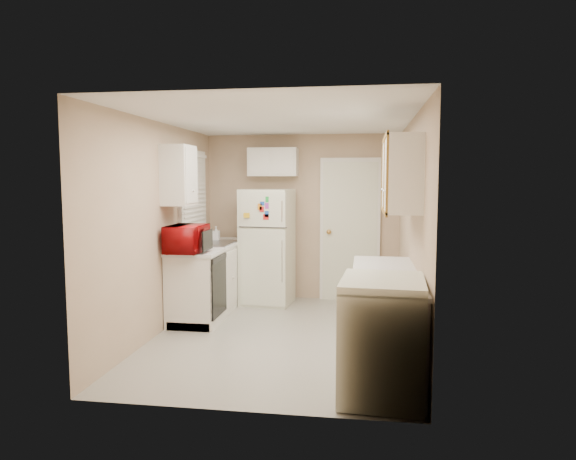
# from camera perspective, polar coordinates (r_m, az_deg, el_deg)

# --- Properties ---
(floor) EXTENTS (3.80, 3.80, 0.00)m
(floor) POSITION_cam_1_polar(r_m,az_deg,el_deg) (5.88, -0.73, -11.70)
(floor) COLOR #B0ADA3
(floor) RESTS_ON ground
(ceiling) EXTENTS (3.80, 3.80, 0.00)m
(ceiling) POSITION_cam_1_polar(r_m,az_deg,el_deg) (5.65, -0.76, 12.20)
(ceiling) COLOR white
(ceiling) RESTS_ON floor
(wall_left) EXTENTS (3.80, 3.80, 0.00)m
(wall_left) POSITION_cam_1_polar(r_m,az_deg,el_deg) (6.03, -14.00, 0.20)
(wall_left) COLOR tan
(wall_left) RESTS_ON floor
(wall_right) EXTENTS (3.80, 3.80, 0.00)m
(wall_right) POSITION_cam_1_polar(r_m,az_deg,el_deg) (5.59, 13.56, -0.20)
(wall_right) COLOR tan
(wall_right) RESTS_ON floor
(wall_back) EXTENTS (2.80, 2.80, 0.00)m
(wall_back) POSITION_cam_1_polar(r_m,az_deg,el_deg) (7.52, 1.57, 1.42)
(wall_back) COLOR tan
(wall_back) RESTS_ON floor
(wall_front) EXTENTS (2.80, 2.80, 0.00)m
(wall_front) POSITION_cam_1_polar(r_m,az_deg,el_deg) (3.79, -5.36, -2.80)
(wall_front) COLOR tan
(wall_front) RESTS_ON floor
(left_counter) EXTENTS (0.60, 1.80, 0.90)m
(left_counter) POSITION_cam_1_polar(r_m,az_deg,el_deg) (6.87, -8.65, -5.35)
(left_counter) COLOR silver
(left_counter) RESTS_ON floor
(dishwasher) EXTENTS (0.03, 0.58, 0.72)m
(dishwasher) POSITION_cam_1_polar(r_m,az_deg,el_deg) (6.22, -7.72, -6.13)
(dishwasher) COLOR black
(dishwasher) RESTS_ON floor
(sink) EXTENTS (0.54, 0.74, 0.16)m
(sink) POSITION_cam_1_polar(r_m,az_deg,el_deg) (6.95, -8.34, -1.80)
(sink) COLOR gray
(sink) RESTS_ON left_counter
(microwave) EXTENTS (0.58, 0.33, 0.39)m
(microwave) POSITION_cam_1_polar(r_m,az_deg,el_deg) (6.12, -11.17, -1.07)
(microwave) COLOR #980709
(microwave) RESTS_ON left_counter
(soap_bottle) EXTENTS (0.09, 0.09, 0.20)m
(soap_bottle) POSITION_cam_1_polar(r_m,az_deg,el_deg) (7.25, -8.01, -0.37)
(soap_bottle) COLOR silver
(soap_bottle) RESTS_ON left_counter
(window_blinds) EXTENTS (0.10, 0.98, 1.08)m
(window_blinds) POSITION_cam_1_polar(r_m,az_deg,el_deg) (6.97, -10.48, 4.29)
(window_blinds) COLOR silver
(window_blinds) RESTS_ON wall_left
(upper_cabinet_left) EXTENTS (0.30, 0.45, 0.70)m
(upper_cabinet_left) POSITION_cam_1_polar(r_m,az_deg,el_deg) (6.15, -12.05, 5.95)
(upper_cabinet_left) COLOR silver
(upper_cabinet_left) RESTS_ON wall_left
(refrigerator) EXTENTS (0.72, 0.71, 1.62)m
(refrigerator) POSITION_cam_1_polar(r_m,az_deg,el_deg) (7.22, -2.29, -1.88)
(refrigerator) COLOR silver
(refrigerator) RESTS_ON floor
(cabinet_over_fridge) EXTENTS (0.70, 0.30, 0.40)m
(cabinet_over_fridge) POSITION_cam_1_polar(r_m,az_deg,el_deg) (7.41, -1.65, 7.55)
(cabinet_over_fridge) COLOR silver
(cabinet_over_fridge) RESTS_ON wall_back
(interior_door) EXTENTS (0.86, 0.06, 2.08)m
(interior_door) POSITION_cam_1_polar(r_m,az_deg,el_deg) (7.44, 6.89, -0.05)
(interior_door) COLOR silver
(interior_door) RESTS_ON floor
(right_counter) EXTENTS (0.60, 2.00, 0.90)m
(right_counter) POSITION_cam_1_polar(r_m,az_deg,el_deg) (4.92, 10.65, -9.82)
(right_counter) COLOR silver
(right_counter) RESTS_ON floor
(stove) EXTENTS (0.70, 0.84, 0.98)m
(stove) POSITION_cam_1_polar(r_m,az_deg,el_deg) (4.29, 10.41, -11.61)
(stove) COLOR silver
(stove) RESTS_ON floor
(upper_cabinet_right) EXTENTS (0.30, 1.20, 0.70)m
(upper_cabinet_right) POSITION_cam_1_polar(r_m,az_deg,el_deg) (5.05, 12.51, 6.02)
(upper_cabinet_right) COLOR silver
(upper_cabinet_right) RESTS_ON wall_right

